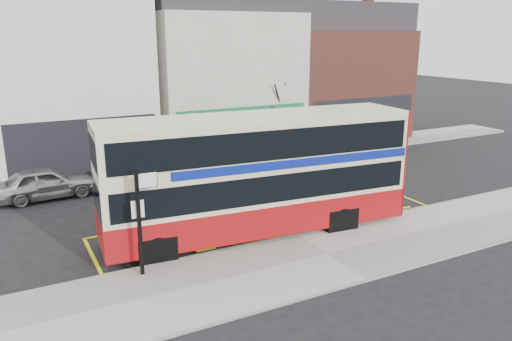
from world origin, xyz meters
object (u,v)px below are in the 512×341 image
bus_stop_post (141,214)px  double_decker_bus (258,173)px  car_grey (147,166)px  street_tree_right (270,92)px  car_silver (45,183)px  car_white (319,146)px

bus_stop_post → double_decker_bus: bearing=17.5°
double_decker_bus → car_grey: double_decker_bus is taller
bus_stop_post → street_tree_right: street_tree_right is taller
double_decker_bus → bus_stop_post: size_ratio=3.48×
car_grey → car_silver: bearing=81.3°
bus_stop_post → car_grey: 10.94m
double_decker_bus → car_grey: (-1.71, 8.97, -1.62)m
double_decker_bus → street_tree_right: street_tree_right is taller
double_decker_bus → street_tree_right: bearing=63.7°
double_decker_bus → car_silver: size_ratio=2.65×
double_decker_bus → car_grey: size_ratio=2.48×
car_silver → car_grey: 4.96m
car_silver → street_tree_right: (13.33, 2.78, 3.13)m
bus_stop_post → car_silver: 9.97m
bus_stop_post → car_white: 17.47m
double_decker_bus → street_tree_right: 13.02m
double_decker_bus → car_silver: (-6.61, 8.26, -1.64)m
double_decker_bus → bus_stop_post: bearing=-158.2°
double_decker_bus → car_silver: double_decker_bus is taller
double_decker_bus → bus_stop_post: double_decker_bus is taller
car_silver → car_grey: car_grey is taller
car_white → street_tree_right: bearing=69.5°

